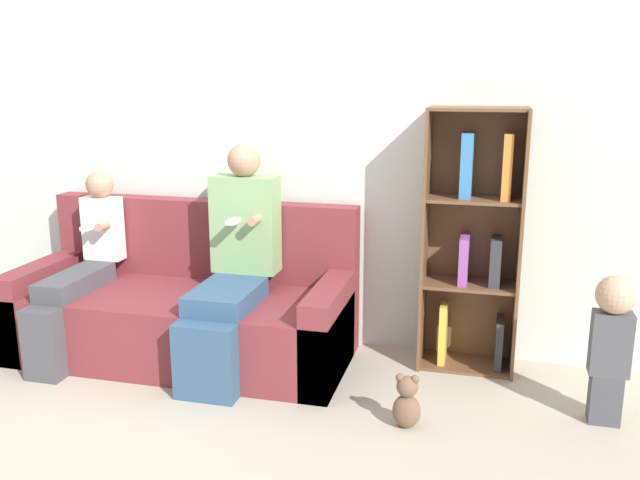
{
  "coord_description": "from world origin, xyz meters",
  "views": [
    {
      "loc": [
        1.43,
        -3.04,
        1.67
      ],
      "look_at": [
        0.51,
        0.56,
        0.76
      ],
      "focal_mm": 38.0,
      "sensor_mm": 36.0,
      "label": 1
    }
  ],
  "objects_px": {
    "couch": "(185,311)",
    "child_seated": "(79,268)",
    "teddy_bear": "(407,403)",
    "bookshelf": "(474,241)",
    "adult_seated": "(234,260)",
    "toddler_standing": "(611,339)"
  },
  "relations": [
    {
      "from": "couch",
      "to": "child_seated",
      "type": "relative_size",
      "value": 1.83
    },
    {
      "from": "couch",
      "to": "toddler_standing",
      "type": "relative_size",
      "value": 2.65
    },
    {
      "from": "adult_seated",
      "to": "bookshelf",
      "type": "distance_m",
      "value": 1.38
    },
    {
      "from": "teddy_bear",
      "to": "bookshelf",
      "type": "bearing_deg",
      "value": 72.92
    },
    {
      "from": "child_seated",
      "to": "bookshelf",
      "type": "height_order",
      "value": "bookshelf"
    },
    {
      "from": "couch",
      "to": "adult_seated",
      "type": "relative_size",
      "value": 1.55
    },
    {
      "from": "adult_seated",
      "to": "teddy_bear",
      "type": "xyz_separation_m",
      "value": [
        1.06,
        -0.48,
        -0.52
      ]
    },
    {
      "from": "bookshelf",
      "to": "teddy_bear",
      "type": "bearing_deg",
      "value": -107.08
    },
    {
      "from": "bookshelf",
      "to": "teddy_bear",
      "type": "relative_size",
      "value": 5.41
    },
    {
      "from": "child_seated",
      "to": "bookshelf",
      "type": "relative_size",
      "value": 0.73
    },
    {
      "from": "child_seated",
      "to": "adult_seated",
      "type": "bearing_deg",
      "value": 3.02
    },
    {
      "from": "couch",
      "to": "toddler_standing",
      "type": "bearing_deg",
      "value": -6.37
    },
    {
      "from": "couch",
      "to": "adult_seated",
      "type": "xyz_separation_m",
      "value": [
        0.36,
        -0.08,
        0.37
      ]
    },
    {
      "from": "adult_seated",
      "to": "couch",
      "type": "bearing_deg",
      "value": 167.47
    },
    {
      "from": "adult_seated",
      "to": "teddy_bear",
      "type": "relative_size",
      "value": 4.64
    },
    {
      "from": "adult_seated",
      "to": "teddy_bear",
      "type": "distance_m",
      "value": 1.28
    },
    {
      "from": "toddler_standing",
      "to": "child_seated",
      "type": "bearing_deg",
      "value": 177.45
    },
    {
      "from": "child_seated",
      "to": "couch",
      "type": "bearing_deg",
      "value": 11.84
    },
    {
      "from": "toddler_standing",
      "to": "bookshelf",
      "type": "height_order",
      "value": "bookshelf"
    },
    {
      "from": "couch",
      "to": "bookshelf",
      "type": "relative_size",
      "value": 1.33
    },
    {
      "from": "couch",
      "to": "adult_seated",
      "type": "bearing_deg",
      "value": -12.53
    },
    {
      "from": "couch",
      "to": "bookshelf",
      "type": "bearing_deg",
      "value": 9.57
    }
  ]
}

